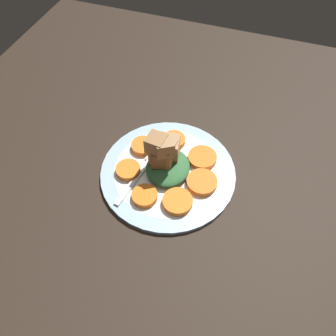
% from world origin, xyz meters
% --- Properties ---
extents(table_slab, '(1.20, 1.20, 0.02)m').
position_xyz_m(table_slab, '(0.00, 0.00, 0.01)').
color(table_slab, black).
rests_on(table_slab, ground).
extents(plate, '(0.29, 0.29, 0.01)m').
position_xyz_m(plate, '(0.00, 0.00, 0.03)').
color(plate, '#99B7D1').
rests_on(plate, table_slab).
extents(carrot_slice_0, '(0.05, 0.05, 0.01)m').
position_xyz_m(carrot_slice_0, '(0.03, -0.08, 0.04)').
color(carrot_slice_0, orange).
rests_on(carrot_slice_0, plate).
extents(carrot_slice_1, '(0.05, 0.05, 0.01)m').
position_xyz_m(carrot_slice_1, '(0.08, -0.02, 0.04)').
color(carrot_slice_1, orange).
rests_on(carrot_slice_1, plate).
extents(carrot_slice_2, '(0.06, 0.06, 0.01)m').
position_xyz_m(carrot_slice_2, '(0.07, 0.04, 0.04)').
color(carrot_slice_2, orange).
rests_on(carrot_slice_2, plate).
extents(carrot_slice_3, '(0.06, 0.06, 0.01)m').
position_xyz_m(carrot_slice_3, '(0.01, 0.08, 0.04)').
color(carrot_slice_3, orange).
rests_on(carrot_slice_3, plate).
extents(carrot_slice_4, '(0.06, 0.06, 0.01)m').
position_xyz_m(carrot_slice_4, '(-0.05, 0.06, 0.04)').
color(carrot_slice_4, orange).
rests_on(carrot_slice_4, plate).
extents(carrot_slice_5, '(0.05, 0.05, 0.01)m').
position_xyz_m(carrot_slice_5, '(-0.08, -0.01, 0.04)').
color(carrot_slice_5, orange).
rests_on(carrot_slice_5, plate).
extents(carrot_slice_6, '(0.05, 0.05, 0.01)m').
position_xyz_m(carrot_slice_6, '(-0.04, -0.07, 0.04)').
color(carrot_slice_6, orange).
rests_on(carrot_slice_6, plate).
extents(center_pile, '(0.10, 0.09, 0.10)m').
position_xyz_m(center_pile, '(-0.00, -0.01, 0.07)').
color(center_pile, '#2D6033').
rests_on(center_pile, plate).
extents(fork, '(0.19, 0.05, 0.00)m').
position_xyz_m(fork, '(0.02, -0.05, 0.03)').
color(fork, silver).
rests_on(fork, plate).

